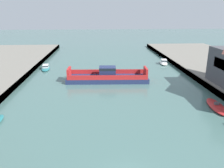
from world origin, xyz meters
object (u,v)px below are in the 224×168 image
at_px(moored_boat_near_right, 46,68).
at_px(moored_boat_mid_right, 216,106).
at_px(chain_ferry, 107,77).
at_px(moored_boat_far_left, 164,62).

height_order(moored_boat_near_right, moored_boat_mid_right, moored_boat_near_right).
relative_size(chain_ferry, moored_boat_near_right, 2.89).
bearing_deg(moored_boat_near_right, moored_boat_far_left, 7.74).
height_order(chain_ferry, moored_boat_far_left, chain_ferry).
height_order(moored_boat_mid_right, moored_boat_far_left, moored_boat_far_left).
bearing_deg(chain_ferry, moored_boat_mid_right, -43.13).
bearing_deg(moored_boat_far_left, moored_boat_mid_right, -90.73).
relative_size(chain_ferry, moored_boat_far_left, 2.74).
distance_m(moored_boat_mid_right, moored_boat_far_left, 34.94).
bearing_deg(moored_boat_near_right, moored_boat_mid_right, -39.86).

